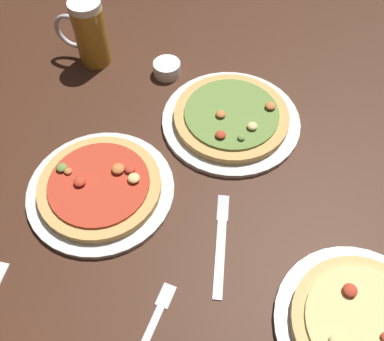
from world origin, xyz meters
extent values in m
cube|color=#3D2114|center=(0.00, 0.00, -0.01)|extent=(2.40, 2.40, 0.03)
cylinder|color=silver|center=(-0.19, -0.06, 0.01)|extent=(0.31, 0.31, 0.01)
cylinder|color=tan|center=(-0.19, -0.06, 0.02)|extent=(0.26, 0.26, 0.02)
cylinder|color=#B73823|center=(-0.19, -0.06, 0.03)|extent=(0.21, 0.21, 0.01)
ellipsoid|color=olive|center=(-0.27, -0.04, 0.04)|extent=(0.02, 0.02, 0.01)
ellipsoid|color=#B73823|center=(-0.13, -0.03, 0.04)|extent=(0.02, 0.02, 0.01)
ellipsoid|color=#B73823|center=(-0.22, -0.07, 0.04)|extent=(0.03, 0.03, 0.01)
ellipsoid|color=#C67038|center=(-0.25, -0.05, 0.04)|extent=(0.02, 0.02, 0.01)
ellipsoid|color=#DBC67A|center=(-0.11, -0.05, 0.04)|extent=(0.03, 0.03, 0.01)
ellipsoid|color=#C67038|center=(-0.15, -0.03, 0.04)|extent=(0.03, 0.03, 0.01)
cylinder|color=silver|center=(0.07, 0.16, 0.01)|extent=(0.33, 0.33, 0.01)
cylinder|color=tan|center=(0.07, 0.16, 0.02)|extent=(0.27, 0.27, 0.02)
cylinder|color=olive|center=(0.07, 0.16, 0.03)|extent=(0.22, 0.22, 0.01)
ellipsoid|color=#C67038|center=(0.16, 0.19, 0.04)|extent=(0.02, 0.02, 0.01)
ellipsoid|color=olive|center=(0.10, 0.09, 0.04)|extent=(0.02, 0.02, 0.01)
ellipsoid|color=#C67038|center=(0.05, 0.15, 0.04)|extent=(0.02, 0.02, 0.01)
ellipsoid|color=#DBC67A|center=(0.12, 0.12, 0.04)|extent=(0.02, 0.02, 0.01)
ellipsoid|color=#B73823|center=(0.05, 0.09, 0.04)|extent=(0.02, 0.02, 0.01)
cylinder|color=#B2B2B7|center=(0.33, -0.29, 0.01)|extent=(0.30, 0.30, 0.01)
cylinder|color=tan|center=(0.33, -0.29, 0.02)|extent=(0.25, 0.25, 0.02)
cylinder|color=#DBC67A|center=(0.33, -0.29, 0.03)|extent=(0.20, 0.20, 0.01)
ellipsoid|color=#DBC67A|center=(0.27, -0.32, 0.04)|extent=(0.02, 0.02, 0.01)
ellipsoid|color=#B73823|center=(0.31, -0.24, 0.04)|extent=(0.03, 0.03, 0.01)
cylinder|color=#B27A23|center=(-0.30, 0.35, 0.08)|extent=(0.08, 0.08, 0.16)
cylinder|color=white|center=(-0.30, 0.35, 0.17)|extent=(0.08, 0.08, 0.02)
torus|color=silver|center=(-0.35, 0.36, 0.08)|extent=(0.10, 0.03, 0.10)
cylinder|color=white|center=(-0.10, 0.32, 0.02)|extent=(0.07, 0.07, 0.03)
cube|color=silver|center=(0.08, -0.18, 0.00)|extent=(0.02, 0.18, 0.01)
cube|color=silver|center=(0.07, -0.07, 0.00)|extent=(0.02, 0.06, 0.00)
cube|color=silver|center=(-0.02, -0.27, 0.00)|extent=(0.04, 0.05, 0.00)
camera|label=1|loc=(0.06, -0.54, 0.78)|focal=40.88mm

